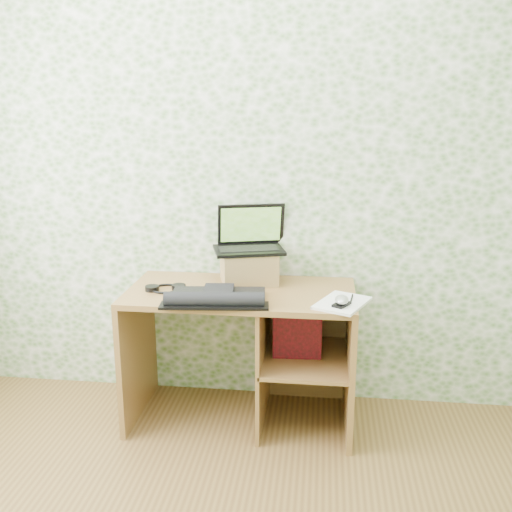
# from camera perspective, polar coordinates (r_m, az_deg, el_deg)

# --- Properties ---
(wall_back) EXTENTS (3.50, 0.00, 3.50)m
(wall_back) POSITION_cam_1_polar(r_m,az_deg,el_deg) (3.19, -0.80, 7.72)
(wall_back) COLOR silver
(wall_back) RESTS_ON ground
(desk) EXTENTS (1.20, 0.60, 0.75)m
(desk) POSITION_cam_1_polar(r_m,az_deg,el_deg) (3.13, 0.01, -8.02)
(desk) COLOR brown
(desk) RESTS_ON floor
(riser) EXTENTS (0.35, 0.32, 0.18)m
(riser) POSITION_cam_1_polar(r_m,az_deg,el_deg) (3.12, -0.73, -1.11)
(riser) COLOR olive
(riser) RESTS_ON desk
(laptop) EXTENTS (0.43, 0.36, 0.25)m
(laptop) POSITION_cam_1_polar(r_m,az_deg,el_deg) (3.12, -0.64, 1.67)
(laptop) COLOR black
(laptop) RESTS_ON riser
(keyboard) EXTENTS (0.54, 0.31, 0.07)m
(keyboard) POSITION_cam_1_polar(r_m,az_deg,el_deg) (2.84, -3.94, -4.12)
(keyboard) COLOR black
(keyboard) RESTS_ON desk
(headphones) EXTENTS (0.21, 0.19, 0.03)m
(headphones) POSITION_cam_1_polar(r_m,az_deg,el_deg) (3.05, -9.04, -3.20)
(headphones) COLOR black
(headphones) RESTS_ON desk
(notepad) EXTENTS (0.31, 0.35, 0.01)m
(notepad) POSITION_cam_1_polar(r_m,az_deg,el_deg) (2.84, 8.62, -4.67)
(notepad) COLOR white
(notepad) RESTS_ON desk
(mouse) EXTENTS (0.11, 0.12, 0.04)m
(mouse) POSITION_cam_1_polar(r_m,az_deg,el_deg) (2.78, 8.56, -4.56)
(mouse) COLOR #BCBCBF
(mouse) RESTS_ON notepad
(pen) EXTENTS (0.02, 0.14, 0.01)m
(pen) POSITION_cam_1_polar(r_m,az_deg,el_deg) (2.87, 9.52, -4.26)
(pen) COLOR black
(pen) RESTS_ON notepad
(red_box) EXTENTS (0.26, 0.09, 0.31)m
(red_box) POSITION_cam_1_polar(r_m,az_deg,el_deg) (3.06, 4.15, -7.30)
(red_box) COLOR maroon
(red_box) RESTS_ON desk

